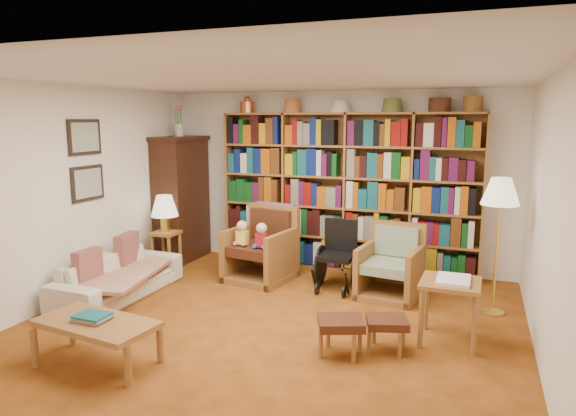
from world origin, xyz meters
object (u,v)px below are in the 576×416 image
at_px(floor_lamp, 500,197).
at_px(coffee_table, 96,326).
at_px(side_table_papers, 450,291).
at_px(footstool_b, 387,324).
at_px(sofa, 118,276).
at_px(armchair_leather, 263,249).
at_px(footstool_a, 341,325).
at_px(side_table_lamp, 166,243).
at_px(wheelchair, 338,257).
at_px(armchair_sage, 391,268).

distance_m(floor_lamp, coffee_table, 4.18).
height_order(side_table_papers, footstool_b, side_table_papers).
xyz_separation_m(sofa, floor_lamp, (4.20, 0.99, 1.04)).
distance_m(armchair_leather, footstool_a, 2.44).
xyz_separation_m(footstool_a, footstool_b, (0.38, 0.23, -0.02)).
xyz_separation_m(side_table_lamp, wheelchair, (2.48, 0.10, 0.00)).
relative_size(sofa, side_table_papers, 2.71).
distance_m(armchair_leather, armchair_sage, 1.72).
height_order(armchair_leather, side_table_papers, armchair_leather).
bearing_deg(footstool_b, footstool_a, -148.56).
height_order(armchair_leather, footstool_a, armchair_leather).
bearing_deg(coffee_table, side_table_papers, 28.75).
bearing_deg(armchair_leather, armchair_sage, -2.43).
bearing_deg(footstool_b, armchair_sage, 98.08).
bearing_deg(armchair_sage, footstool_b, -81.92).
xyz_separation_m(wheelchair, footstool_a, (0.51, -1.82, -0.11)).
relative_size(wheelchair, footstool_b, 1.95).
height_order(side_table_lamp, footstool_a, side_table_lamp).
bearing_deg(floor_lamp, footstool_b, -125.15).
height_order(side_table_lamp, floor_lamp, floor_lamp).
bearing_deg(wheelchair, sofa, -152.12).
relative_size(footstool_b, coffee_table, 0.40).
relative_size(armchair_leather, footstool_b, 2.21).
height_order(wheelchair, floor_lamp, floor_lamp).
height_order(footstool_a, footstool_b, footstool_a).
distance_m(side_table_lamp, armchair_sage, 3.15).
xyz_separation_m(side_table_lamp, coffee_table, (1.07, -2.65, -0.04)).
relative_size(side_table_lamp, armchair_sage, 0.64).
bearing_deg(wheelchair, footstool_a, -74.28).
bearing_deg(coffee_table, wheelchair, 62.81).
xyz_separation_m(wheelchair, footstool_b, (0.89, -1.59, -0.14)).
bearing_deg(side_table_lamp, wheelchair, 2.23).
bearing_deg(sofa, side_table_lamp, 5.75).
relative_size(armchair_sage, coffee_table, 0.77).
distance_m(side_table_papers, footstool_a, 1.12).
relative_size(sofa, footstool_b, 3.89).
bearing_deg(wheelchair, armchair_sage, -1.98).
bearing_deg(side_table_lamp, sofa, -85.08).
xyz_separation_m(armchair_sage, footstool_b, (0.22, -1.57, -0.07)).
bearing_deg(coffee_table, sofa, 122.96).
relative_size(sofa, armchair_sage, 2.01).
distance_m(sofa, coffee_table, 1.78).
bearing_deg(sofa, footstool_b, -95.06).
xyz_separation_m(side_table_lamp, footstool_b, (3.37, -1.50, -0.14)).
height_order(side_table_papers, coffee_table, side_table_papers).
height_order(side_table_lamp, armchair_leather, armchair_leather).
relative_size(floor_lamp, footstool_a, 3.00).
relative_size(side_table_papers, footstool_a, 1.28).
relative_size(side_table_papers, footstool_b, 1.44).
xyz_separation_m(sofa, coffee_table, (0.97, -1.49, 0.10)).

